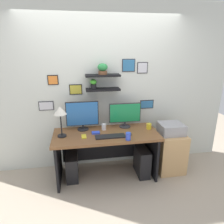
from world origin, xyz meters
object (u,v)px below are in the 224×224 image
object	(u,v)px
cell_phone	(84,136)
scissors_tray	(96,133)
monitor_right	(125,114)
computer_tower_right	(142,161)
computer_mouse	(130,134)
water_cup	(128,136)
drawer_cabinet	(169,151)
coffee_mug	(149,126)
pen_cup	(104,127)
monitor_left	(82,115)
computer_tower_left	(72,166)
keyboard	(110,136)
desk_lamp	(60,113)
printer	(171,129)
desk	(106,144)

from	to	relation	value
cell_phone	scissors_tray	bearing A→B (deg)	25.38
monitor_right	computer_tower_right	xyz separation A→B (m)	(0.24, -0.26, -0.74)
monitor_right	computer_mouse	xyz separation A→B (m)	(0.00, -0.33, -0.20)
water_cup	drawer_cabinet	distance (m)	0.97
coffee_mug	scissors_tray	bearing A→B (deg)	-177.38
monitor_right	scissors_tray	bearing A→B (deg)	-158.70
monitor_right	coffee_mug	bearing A→B (deg)	-23.31
cell_phone	pen_cup	xyz separation A→B (m)	(0.32, 0.22, 0.05)
monitor_left	computer_mouse	world-z (taller)	monitor_left
computer_mouse	scissors_tray	world-z (taller)	computer_mouse
computer_mouse	water_cup	distance (m)	0.18
computer_mouse	computer_tower_left	xyz separation A→B (m)	(-0.89, 0.15, -0.56)
keyboard	cell_phone	world-z (taller)	keyboard
desk_lamp	coffee_mug	xyz separation A→B (m)	(1.36, 0.06, -0.32)
keyboard	coffee_mug	size ratio (longest dim) A/B	4.89
pen_cup	computer_tower_right	xyz separation A→B (m)	(0.60, -0.19, -0.57)
coffee_mug	drawer_cabinet	bearing A→B (deg)	-5.70
pen_cup	drawer_cabinet	distance (m)	1.19
computer_mouse	coffee_mug	world-z (taller)	coffee_mug
desk_lamp	printer	size ratio (longest dim) A/B	1.21
keyboard	cell_phone	distance (m)	0.39
cell_phone	pen_cup	bearing A→B (deg)	32.39
computer_tower_left	water_cup	bearing A→B (deg)	-21.10
desk_lamp	drawer_cabinet	bearing A→B (deg)	0.81
desk_lamp	computer_mouse	bearing A→B (deg)	-6.49
printer	computer_tower_right	bearing A→B (deg)	-172.23
desk	cell_phone	xyz separation A→B (m)	(-0.34, -0.12, 0.22)
monitor_left	pen_cup	distance (m)	0.39
cell_phone	scissors_tray	world-z (taller)	scissors_tray
desk	monitor_left	size ratio (longest dim) A/B	3.15
monitor_left	pen_cup	size ratio (longest dim) A/B	5.08
monitor_left	coffee_mug	distance (m)	1.08
monitor_left	computer_tower_left	world-z (taller)	monitor_left
desk_lamp	drawer_cabinet	world-z (taller)	desk_lamp
water_cup	computer_tower_right	xyz separation A→B (m)	(0.30, 0.24, -0.58)
monitor_right	pen_cup	distance (m)	0.40
printer	desk	bearing A→B (deg)	178.44
pen_cup	computer_tower_left	distance (m)	0.81
monitor_left	computer_tower_left	bearing A→B (deg)	-138.53
monitor_right	scissors_tray	world-z (taller)	monitor_right
pen_cup	printer	size ratio (longest dim) A/B	0.26
monitor_left	water_cup	size ratio (longest dim) A/B	4.62
printer	coffee_mug	bearing A→B (deg)	174.30
monitor_right	desk_lamp	world-z (taller)	desk_lamp
coffee_mug	desk	bearing A→B (deg)	-179.39
monitor_right	drawer_cabinet	bearing A→B (deg)	-14.76
monitor_left	scissors_tray	bearing A→B (deg)	-46.37
desk	desk_lamp	world-z (taller)	desk_lamp
computer_mouse	scissors_tray	size ratio (longest dim) A/B	0.75
monitor_left	computer_mouse	bearing A→B (deg)	-25.69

